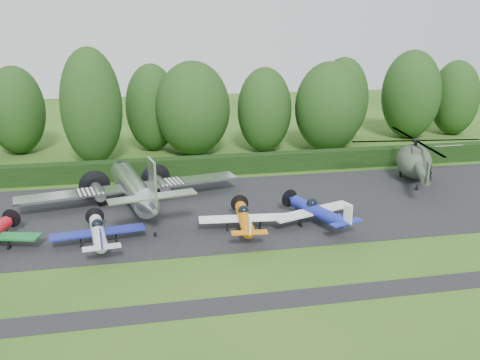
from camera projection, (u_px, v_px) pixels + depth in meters
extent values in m
plane|color=#274914|center=(204.00, 262.00, 37.26)|extent=(160.00, 160.00, 0.00)
cube|color=black|center=(189.00, 212.00, 46.62)|extent=(70.00, 18.00, 0.01)
cube|color=black|center=(217.00, 307.00, 31.65)|extent=(70.00, 2.00, 0.00)
cube|color=black|center=(178.00, 176.00, 56.92)|extent=(90.00, 1.60, 2.00)
cylinder|color=silver|center=(133.00, 187.00, 47.75)|extent=(2.09, 10.92, 2.09)
cone|color=silver|center=(133.00, 169.00, 53.48)|extent=(2.09, 1.37, 2.09)
cone|color=silver|center=(134.00, 208.00, 41.49)|extent=(2.09, 2.73, 2.09)
sphere|color=black|center=(133.00, 167.00, 52.52)|extent=(1.37, 1.37, 1.37)
cube|color=silver|center=(133.00, 187.00, 48.69)|extent=(20.02, 2.18, 0.20)
cube|color=white|center=(92.00, 188.00, 47.98)|extent=(2.37, 2.28, 0.05)
cube|color=white|center=(173.00, 184.00, 49.33)|extent=(2.37, 2.28, 0.05)
cylinder|color=silver|center=(101.00, 190.00, 48.73)|extent=(1.00, 2.91, 1.00)
cylinder|color=silver|center=(165.00, 186.00, 49.81)|extent=(1.00, 2.91, 1.00)
cylinder|color=black|center=(102.00, 183.00, 50.64)|extent=(2.91, 0.03, 2.91)
cylinder|color=black|center=(164.00, 179.00, 51.73)|extent=(2.91, 0.03, 2.91)
cube|color=silver|center=(133.00, 198.00, 40.50)|extent=(6.83, 1.27, 0.13)
cube|color=silver|center=(132.00, 184.00, 39.87)|extent=(0.16, 2.00, 3.46)
cylinder|color=black|center=(102.00, 201.00, 48.68)|extent=(0.23, 0.82, 0.82)
cylinder|color=black|center=(166.00, 197.00, 49.77)|extent=(0.23, 0.82, 0.82)
cylinder|color=black|center=(135.00, 237.00, 41.07)|extent=(0.16, 0.40, 0.40)
cylinder|color=black|center=(10.00, 245.00, 39.55)|extent=(0.14, 0.45, 0.45)
cylinder|color=silver|center=(98.00, 233.00, 39.50)|extent=(0.95, 5.46, 0.95)
sphere|color=black|center=(98.00, 224.00, 39.93)|extent=(0.83, 0.83, 0.83)
cube|color=navy|center=(99.00, 232.00, 40.01)|extent=(6.94, 1.29, 0.14)
cube|color=silver|center=(95.00, 248.00, 36.37)|extent=(2.58, 0.69, 0.10)
cube|color=navy|center=(94.00, 240.00, 36.08)|extent=(0.10, 0.79, 1.29)
cylinder|color=black|center=(101.00, 216.00, 42.80)|extent=(1.49, 0.02, 1.49)
cylinder|color=black|center=(82.00, 244.00, 39.82)|extent=(0.14, 0.44, 0.44)
cylinder|color=black|center=(117.00, 241.00, 40.30)|extent=(0.14, 0.44, 0.44)
cylinder|color=black|center=(101.00, 231.00, 42.20)|extent=(0.12, 0.40, 0.40)
cylinder|color=orange|center=(244.00, 219.00, 42.11)|extent=(0.98, 5.60, 0.98)
sphere|color=black|center=(243.00, 211.00, 42.55)|extent=(0.85, 0.85, 0.85)
cube|color=white|center=(243.00, 218.00, 42.64)|extent=(7.12, 1.32, 0.14)
cube|color=orange|center=(254.00, 232.00, 38.89)|extent=(2.65, 0.71, 0.10)
cube|color=white|center=(254.00, 224.00, 38.60)|extent=(0.10, 0.81, 1.32)
cylinder|color=black|center=(236.00, 203.00, 45.49)|extent=(1.53, 0.02, 1.53)
cylinder|color=black|center=(227.00, 230.00, 42.43)|extent=(0.14, 0.45, 0.45)
cylinder|color=black|center=(260.00, 227.00, 42.93)|extent=(0.14, 0.45, 0.45)
cylinder|color=black|center=(238.00, 218.00, 44.88)|extent=(0.12, 0.41, 0.41)
cylinder|color=#19249A|center=(317.00, 211.00, 43.49)|extent=(1.03, 5.91, 1.03)
sphere|color=black|center=(315.00, 203.00, 43.94)|extent=(0.90, 0.90, 0.90)
cube|color=silver|center=(315.00, 211.00, 44.04)|extent=(7.53, 1.40, 0.15)
cube|color=#19249A|center=(333.00, 225.00, 40.08)|extent=(2.80, 0.75, 0.11)
cube|color=silver|center=(334.00, 216.00, 39.78)|extent=(0.11, 0.86, 1.40)
cylinder|color=black|center=(303.00, 196.00, 47.06)|extent=(1.61, 0.02, 1.61)
cylinder|color=black|center=(299.00, 223.00, 43.82)|extent=(0.15, 0.47, 0.47)
cylinder|color=black|center=(331.00, 220.00, 44.34)|extent=(0.15, 0.47, 0.47)
cylinder|color=black|center=(306.00, 211.00, 46.40)|extent=(0.13, 0.43, 0.43)
ellipsoid|color=#374333|center=(414.00, 161.00, 55.14)|extent=(3.48, 6.38, 3.33)
cylinder|color=#374333|center=(441.00, 172.00, 50.34)|extent=(0.78, 6.69, 0.78)
cube|color=#374333|center=(464.00, 172.00, 46.81)|extent=(0.13, 1.00, 1.78)
cylinder|color=black|center=(416.00, 145.00, 54.64)|extent=(0.33, 0.33, 0.89)
cylinder|color=black|center=(416.00, 141.00, 54.49)|extent=(0.78, 0.78, 0.28)
cylinder|color=black|center=(416.00, 141.00, 54.49)|extent=(13.38, 13.38, 0.07)
cube|color=#374333|center=(420.00, 151.00, 53.92)|extent=(1.00, 2.23, 0.78)
ellipsoid|color=black|center=(406.00, 156.00, 56.77)|extent=(2.12, 2.12, 1.91)
cylinder|color=black|center=(399.00, 175.00, 56.27)|extent=(0.20, 0.62, 0.62)
cylinder|color=black|center=(418.00, 174.00, 56.68)|extent=(0.20, 0.62, 0.62)
cylinder|color=black|center=(430.00, 188.00, 52.32)|extent=(0.18, 0.54, 0.54)
cylinder|color=#3F3326|center=(434.00, 158.00, 61.65)|extent=(0.13, 0.13, 1.34)
cylinder|color=#3F3326|center=(460.00, 156.00, 62.28)|extent=(0.13, 0.13, 1.34)
cube|color=silver|center=(448.00, 150.00, 61.73)|extent=(3.59, 0.09, 1.12)
cylinder|color=black|center=(194.00, 139.00, 65.32)|extent=(0.70, 0.70, 3.71)
ellipsoid|color=#173811|center=(193.00, 108.00, 64.18)|extent=(8.98, 8.98, 11.32)
cylinder|color=black|center=(153.00, 136.00, 67.37)|extent=(0.70, 0.70, 3.54)
ellipsoid|color=#173811|center=(152.00, 108.00, 66.28)|extent=(6.48, 6.48, 10.81)
cylinder|color=black|center=(408.00, 124.00, 74.00)|extent=(0.70, 0.70, 3.93)
ellipsoid|color=#173811|center=(411.00, 94.00, 72.79)|extent=(7.92, 7.92, 12.01)
cylinder|color=black|center=(328.00, 137.00, 66.89)|extent=(0.70, 0.70, 3.64)
ellipsoid|color=#173811|center=(329.00, 107.00, 65.77)|extent=(8.42, 8.42, 11.11)
cylinder|color=black|center=(341.00, 127.00, 72.51)|extent=(0.70, 0.70, 3.66)
ellipsoid|color=#173811|center=(343.00, 99.00, 71.39)|extent=(6.77, 6.77, 11.18)
cylinder|color=black|center=(95.00, 145.00, 61.32)|extent=(0.70, 0.70, 4.32)
ellipsoid|color=#173811|center=(91.00, 106.00, 60.00)|extent=(6.87, 6.87, 13.19)
cylinder|color=black|center=(264.00, 138.00, 66.76)|extent=(0.70, 0.70, 3.42)
ellipsoid|color=#173811|center=(264.00, 110.00, 65.71)|extent=(6.67, 6.67, 10.44)
cylinder|color=black|center=(20.00, 140.00, 65.68)|extent=(0.70, 0.70, 3.51)
ellipsoid|color=#173811|center=(16.00, 110.00, 64.60)|extent=(6.88, 6.88, 10.72)
cylinder|color=black|center=(452.00, 122.00, 76.14)|extent=(0.70, 0.70, 3.42)
ellipsoid|color=#173811|center=(455.00, 98.00, 75.09)|extent=(6.65, 6.65, 10.46)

